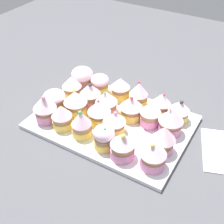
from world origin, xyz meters
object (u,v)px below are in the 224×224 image
Objects in this scene: cupcake_5 at (82,78)px; cupcake_19 at (104,137)px; cupcake_4 at (100,83)px; cupcake_12 at (163,139)px; cupcake_2 at (139,94)px; cupcake_14 at (99,112)px; cupcake_18 at (122,145)px; cupcake_20 at (81,124)px; cupcake_8 at (131,107)px; cupcake_13 at (114,122)px; cupcake_16 at (55,100)px; cupcake_15 at (76,102)px; cupcake_11 at (72,86)px; cupcake_21 at (62,116)px; cupcake_7 at (150,114)px; cupcake_10 at (90,94)px; cupcake_6 at (171,120)px; cupcake_9 at (106,101)px; cupcake_3 at (120,88)px; cupcake_22 at (45,108)px; cupcake_17 at (153,155)px; cupcake_0 at (179,110)px; cupcake_1 at (161,104)px.

cupcake_19 is at bearing 136.18° from cupcake_5.
cupcake_12 is at bearing 152.83° from cupcake_4.
cupcake_2 is 13.69cm from cupcake_14.
cupcake_18 is 0.97× the size of cupcake_20.
cupcake_18 is at bearing 109.75° from cupcake_8.
cupcake_2 reaches higher than cupcake_8.
cupcake_2 is 19.78cm from cupcake_19.
cupcake_4 is at bearing -46.15° from cupcake_13.
cupcake_5 is at bearing -93.28° from cupcake_16.
cupcake_12 is at bearing 177.38° from cupcake_15.
cupcake_21 reaches higher than cupcake_11.
cupcake_7 reaches higher than cupcake_11.
cupcake_7 is 0.95× the size of cupcake_10.
cupcake_6 is 1.15× the size of cupcake_19.
cupcake_4 is at bearing -81.28° from cupcake_10.
cupcake_18 is (-6.10, 6.67, 0.36)cm from cupcake_13.
cupcake_21 is at bearing 55.36° from cupcake_2.
cupcake_9 is 0.99× the size of cupcake_21.
cupcake_10 reaches higher than cupcake_16.
cupcake_13 is at bearing 81.96° from cupcake_8.
cupcake_19 is at bearing 108.70° from cupcake_3.
cupcake_18 is (-12.27, 20.72, 0.09)cm from cupcake_3.
cupcake_17 is at bearing 179.28° from cupcake_22.
cupcake_0 is 31.73cm from cupcake_5.
cupcake_10 is at bearing -29.52° from cupcake_13.
cupcake_2 reaches higher than cupcake_10.
cupcake_10 is (19.41, 6.64, 0.35)cm from cupcake_1.
cupcake_0 is 1.07× the size of cupcake_16.
cupcake_1 is 15.35cm from cupcake_9.
cupcake_11 reaches higher than cupcake_1.
cupcake_3 is 12.92cm from cupcake_5.
cupcake_4 is at bearing -70.98° from cupcake_20.
cupcake_15 is (0.05, 12.55, 0.86)cm from cupcake_4.
cupcake_13 is at bearing -47.58° from cupcake_18.
cupcake_3 is at bearing -177.35° from cupcake_4.
cupcake_3 is 21.31cm from cupcake_19.
cupcake_3 is 14.69cm from cupcake_15.
cupcake_3 is (13.45, -0.54, 0.27)cm from cupcake_1.
cupcake_16 is 0.75× the size of cupcake_22.
cupcake_22 reaches higher than cupcake_13.
cupcake_0 is 0.90× the size of cupcake_10.
cupcake_17 reaches higher than cupcake_4.
cupcake_17 reaches higher than cupcake_11.
cupcake_22 reaches higher than cupcake_17.
cupcake_13 is 0.89× the size of cupcake_14.
cupcake_3 is 1.06× the size of cupcake_13.
cupcake_8 reaches higher than cupcake_19.
cupcake_5 is at bearing 5.77° from cupcake_3.
cupcake_11 is 28.99cm from cupcake_18.
cupcake_6 is at bearing 160.14° from cupcake_3.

